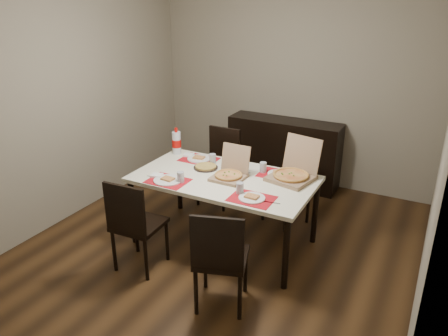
{
  "coord_description": "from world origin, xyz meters",
  "views": [
    {
      "loc": [
        1.86,
        -3.52,
        2.5
      ],
      "look_at": [
        -0.0,
        0.04,
        0.85
      ],
      "focal_mm": 35.0,
      "sensor_mm": 36.0,
      "label": 1
    }
  ],
  "objects": [
    {
      "name": "dining_table",
      "position": [
        -0.0,
        0.04,
        0.68
      ],
      "size": [
        1.8,
        1.0,
        0.75
      ],
      "color": "#EDE6C7",
      "rests_on": "ground"
    },
    {
      "name": "napkin_loose",
      "position": [
        0.08,
        -0.04,
        0.76
      ],
      "size": [
        0.15,
        0.15,
        0.02
      ],
      "primitive_type": "cube",
      "rotation": [
        0.0,
        0.0,
        1.19
      ],
      "color": "white",
      "rests_on": "dining_table"
    },
    {
      "name": "setting_far_right",
      "position": [
        0.41,
        0.35,
        0.77
      ],
      "size": [
        0.44,
        0.3,
        0.11
      ],
      "color": "red",
      "rests_on": "dining_table"
    },
    {
      "name": "room_walls",
      "position": [
        0.0,
        0.43,
        1.73
      ],
      "size": [
        3.84,
        4.02,
        2.62
      ],
      "color": "gray",
      "rests_on": "ground"
    },
    {
      "name": "soda_bottle",
      "position": [
        -0.8,
        0.4,
        0.88
      ],
      "size": [
        0.1,
        0.1,
        0.31
      ],
      "color": "silver",
      "rests_on": "dining_table"
    },
    {
      "name": "setting_near_left",
      "position": [
        -0.44,
        -0.29,
        0.77
      ],
      "size": [
        0.46,
        0.3,
        0.11
      ],
      "color": "red",
      "rests_on": "dining_table"
    },
    {
      "name": "chair_far_left",
      "position": [
        -0.51,
        0.91,
        0.51
      ],
      "size": [
        0.42,
        0.42,
        0.93
      ],
      "color": "black",
      "rests_on": "ground"
    },
    {
      "name": "setting_near_right",
      "position": [
        0.41,
        -0.27,
        0.77
      ],
      "size": [
        0.47,
        0.3,
        0.11
      ],
      "color": "red",
      "rests_on": "dining_table"
    },
    {
      "name": "dip_bowl",
      "position": [
        0.14,
        0.18,
        0.76
      ],
      "size": [
        0.16,
        0.16,
        0.03
      ],
      "primitive_type": "imported",
      "rotation": [
        0.0,
        0.0,
        -0.4
      ],
      "color": "white",
      "rests_on": "dining_table"
    },
    {
      "name": "setting_far_left",
      "position": [
        -0.45,
        0.34,
        0.77
      ],
      "size": [
        0.46,
        0.3,
        0.11
      ],
      "color": "red",
      "rests_on": "dining_table"
    },
    {
      "name": "chair_far_right",
      "position": [
        0.44,
        0.83,
        0.51
      ],
      "size": [
        0.56,
        0.56,
        0.93
      ],
      "color": "black",
      "rests_on": "ground"
    },
    {
      "name": "pizza_box_right",
      "position": [
        0.62,
        0.32,
        0.81
      ],
      "size": [
        0.48,
        0.51,
        0.4
      ],
      "color": "#8A6C4F",
      "rests_on": "dining_table"
    },
    {
      "name": "chair_near_left",
      "position": [
        -0.51,
        -0.78,
        0.51
      ],
      "size": [
        0.44,
        0.44,
        0.93
      ],
      "color": "black",
      "rests_on": "ground"
    },
    {
      "name": "faina_plate",
      "position": [
        -0.28,
        0.16,
        0.76
      ],
      "size": [
        0.26,
        0.26,
        0.03
      ],
      "color": "black",
      "rests_on": "dining_table"
    },
    {
      "name": "ground",
      "position": [
        0.0,
        0.0,
        -0.01
      ],
      "size": [
        3.8,
        4.0,
        0.02
      ],
      "primitive_type": "cube",
      "color": "#412914",
      "rests_on": "ground"
    },
    {
      "name": "chair_near_right",
      "position": [
        0.45,
        -0.9,
        0.51
      ],
      "size": [
        0.53,
        0.53,
        0.93
      ],
      "color": "black",
      "rests_on": "ground"
    },
    {
      "name": "pizza_box_center",
      "position": [
        0.06,
        0.05,
        0.8
      ],
      "size": [
        0.31,
        0.35,
        0.31
      ],
      "color": "#8A6C4F",
      "rests_on": "dining_table"
    },
    {
      "name": "sideboard",
      "position": [
        0.0,
        1.78,
        0.45
      ],
      "size": [
        1.5,
        0.4,
        0.9
      ],
      "primitive_type": "cube",
      "color": "black",
      "rests_on": "ground"
    }
  ]
}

